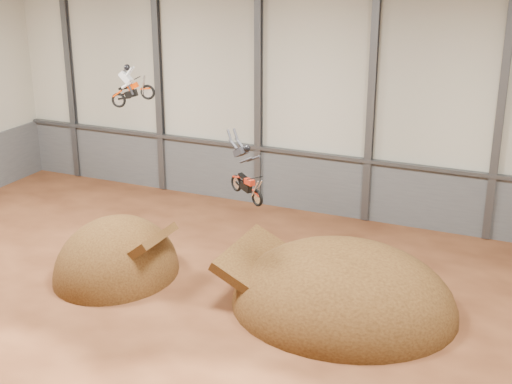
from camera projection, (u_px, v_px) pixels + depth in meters
floor at (188, 330)px, 29.24m from camera, size 40.00×40.00×0.00m
back_wall at (314, 94)px, 39.84m from camera, size 40.00×0.10×14.00m
lower_band_back at (311, 183)px, 41.51m from camera, size 39.80×0.18×3.50m
steel_rail at (311, 154)px, 40.78m from camera, size 39.80×0.35×0.20m
steel_column_0 at (70, 73)px, 46.03m from camera, size 0.40×0.36×13.90m
steel_column_1 at (159, 81)px, 43.49m from camera, size 0.40×0.36×13.90m
steel_column_2 at (258, 90)px, 40.94m from camera, size 0.40×0.36×13.90m
steel_column_3 at (372, 99)px, 38.40m from camera, size 0.40×0.36×13.90m
steel_column_4 at (501, 111)px, 35.85m from camera, size 0.40×0.36×13.90m
takeoff_ramp at (117, 274)px, 34.08m from camera, size 5.67×6.54×5.67m
landing_ramp at (343, 308)px, 30.98m from camera, size 9.87×8.73×5.69m
fmx_rider_a at (134, 82)px, 34.66m from camera, size 2.95×1.47×2.68m
fmx_rider_b at (246, 168)px, 29.24m from camera, size 3.28×2.48×2.95m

